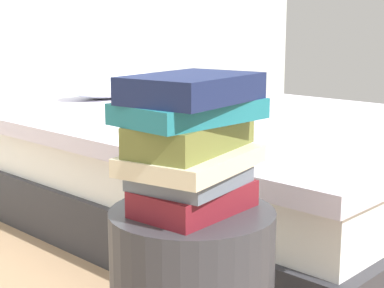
{
  "coord_description": "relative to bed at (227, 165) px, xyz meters",
  "views": [
    {
      "loc": [
        -0.92,
        -0.79,
        0.86
      ],
      "look_at": [
        0.0,
        0.0,
        0.6
      ],
      "focal_mm": 55.57,
      "sensor_mm": 36.0,
      "label": 1
    }
  ],
  "objects": [
    {
      "name": "bed",
      "position": [
        0.0,
        0.0,
        0.0
      ],
      "size": [
        1.63,
        2.08,
        0.62
      ],
      "rotation": [
        0.0,
        0.0,
        -0.05
      ],
      "color": "#2D2D33",
      "rests_on": "ground_plane"
    },
    {
      "name": "book_teal",
      "position": [
        -1.12,
        -0.75,
        0.44
      ],
      "size": [
        0.31,
        0.2,
        0.04
      ],
      "primitive_type": "cube",
      "rotation": [
        0.0,
        0.0,
        -0.07
      ],
      "color": "#1E727F",
      "rests_on": "book_olive"
    },
    {
      "name": "book_maroon",
      "position": [
        -1.12,
        -0.76,
        0.25
      ],
      "size": [
        0.25,
        0.17,
        0.06
      ],
      "primitive_type": "cube",
      "rotation": [
        0.0,
        0.0,
        0.02
      ],
      "color": "maroon",
      "rests_on": "side_table"
    },
    {
      "name": "book_cream",
      "position": [
        -1.12,
        -0.76,
        0.34
      ],
      "size": [
        0.32,
        0.24,
        0.04
      ],
      "primitive_type": "cube",
      "rotation": [
        0.0,
        0.0,
        0.15
      ],
      "color": "beige",
      "rests_on": "book_slate"
    },
    {
      "name": "book_olive",
      "position": [
        -1.11,
        -0.75,
        0.39
      ],
      "size": [
        0.32,
        0.2,
        0.06
      ],
      "primitive_type": "cube",
      "rotation": [
        0.0,
        0.0,
        0.18
      ],
      "color": "olive",
      "rests_on": "book_cream"
    },
    {
      "name": "book_slate",
      "position": [
        -1.12,
        -0.76,
        0.3
      ],
      "size": [
        0.24,
        0.21,
        0.04
      ],
      "primitive_type": "cube",
      "rotation": [
        0.0,
        0.0,
        0.12
      ],
      "color": "slate",
      "rests_on": "book_maroon"
    },
    {
      "name": "book_navy",
      "position": [
        -1.12,
        -0.76,
        0.49
      ],
      "size": [
        0.29,
        0.22,
        0.05
      ],
      "primitive_type": "cube",
      "rotation": [
        0.0,
        0.0,
        0.1
      ],
      "color": "#19234C",
      "rests_on": "book_teal"
    }
  ]
}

